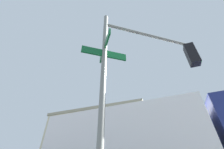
# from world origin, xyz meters

# --- Properties ---
(traffic_signal_near) EXTENTS (2.95, 2.24, 5.06)m
(traffic_signal_near) POSITION_xyz_m (-5.83, -5.75, 3.57)
(traffic_signal_near) COLOR slate
(traffic_signal_near) RESTS_ON ground_plane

